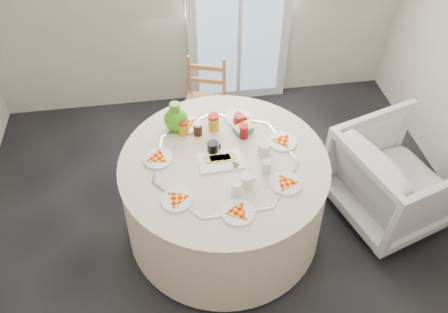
{
  "coord_description": "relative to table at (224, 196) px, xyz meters",
  "views": [
    {
      "loc": [
        -0.3,
        -1.79,
        2.94
      ],
      "look_at": [
        0.01,
        0.28,
        0.8
      ],
      "focal_mm": 35.0,
      "sensor_mm": 36.0,
      "label": 1
    }
  ],
  "objects": [
    {
      "name": "floor",
      "position": [
        -0.01,
        -0.28,
        -0.38
      ],
      "size": [
        4.0,
        4.0,
        0.0
      ],
      "primitive_type": "plane",
      "color": "black",
      "rests_on": "ground"
    },
    {
      "name": "glass_door",
      "position": [
        0.39,
        1.67,
        0.68
      ],
      "size": [
        1.0,
        0.08,
        2.1
      ],
      "primitive_type": "cube",
      "color": "silver",
      "rests_on": "floor"
    },
    {
      "name": "table",
      "position": [
        0.0,
        0.0,
        0.0
      ],
      "size": [
        1.51,
        1.51,
        0.77
      ],
      "primitive_type": "cylinder",
      "color": "beige",
      "rests_on": "floor"
    },
    {
      "name": "wooden_chair",
      "position": [
        -0.03,
        1.06,
        0.09
      ],
      "size": [
        0.46,
        0.45,
        0.83
      ],
      "primitive_type": null,
      "rotation": [
        0.0,
        0.0,
        -0.32
      ],
      "color": "#BA613D",
      "rests_on": "floor"
    },
    {
      "name": "armchair",
      "position": [
        1.37,
        -0.03,
        0.02
      ],
      "size": [
        0.99,
        1.02,
        0.85
      ],
      "primitive_type": "imported",
      "rotation": [
        0.0,
        0.0,
        1.87
      ],
      "color": "silver",
      "rests_on": "floor"
    },
    {
      "name": "place_settings",
      "position": [
        0.0,
        -0.0,
        0.4
      ],
      "size": [
        1.38,
        1.38,
        0.02
      ],
      "primitive_type": null,
      "rotation": [
        0.0,
        0.0,
        -0.26
      ],
      "color": "silver",
      "rests_on": "table"
    },
    {
      "name": "jar_cluster",
      "position": [
        -0.05,
        0.27,
        0.45
      ],
      "size": [
        0.55,
        0.42,
        0.14
      ],
      "primitive_type": null,
      "rotation": [
        0.0,
        0.0,
        0.41
      ],
      "color": "#964013",
      "rests_on": "table"
    },
    {
      "name": "butter_tub",
      "position": [
        0.18,
        0.27,
        0.41
      ],
      "size": [
        0.16,
        0.14,
        0.05
      ],
      "primitive_type": "cube",
      "rotation": [
        0.0,
        0.0,
        0.4
      ],
      "color": "#138C7F",
      "rests_on": "table"
    },
    {
      "name": "green_pitcher",
      "position": [
        -0.3,
        0.38,
        0.49
      ],
      "size": [
        0.2,
        0.2,
        0.23
      ],
      "primitive_type": null,
      "rotation": [
        0.0,
        0.0,
        -0.12
      ],
      "color": "#429D12",
      "rests_on": "table"
    },
    {
      "name": "cheese_platter",
      "position": [
        -0.02,
        -0.0,
        0.4
      ],
      "size": [
        0.32,
        0.21,
        0.04
      ],
      "primitive_type": null,
      "rotation": [
        0.0,
        0.0,
        0.06
      ],
      "color": "white",
      "rests_on": "table"
    },
    {
      "name": "mugs_glasses",
      "position": [
        0.11,
        -0.02,
        0.44
      ],
      "size": [
        0.74,
        0.74,
        0.11
      ],
      "primitive_type": null,
      "rotation": [
        0.0,
        0.0,
        -0.3
      ],
      "color": "#9E9796",
      "rests_on": "table"
    }
  ]
}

